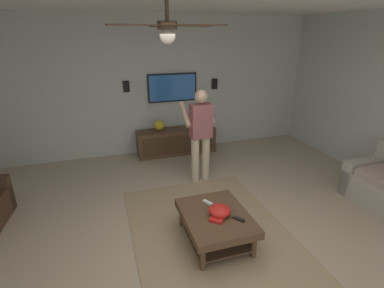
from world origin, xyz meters
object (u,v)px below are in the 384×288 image
at_px(tv, 172,88).
at_px(book, 218,217).
at_px(wall_speaker_left, 214,84).
at_px(ceiling_fan, 169,28).
at_px(remote_black, 239,219).
at_px(bowl, 220,211).
at_px(wall_speaker_right, 126,87).
at_px(vase_round, 159,125).
at_px(remote_white, 208,202).
at_px(media_console, 176,141).
at_px(person_standing, 200,131).
at_px(coffee_table, 216,221).

xyz_separation_m(tv, book, (-3.31, 0.29, -0.99)).
xyz_separation_m(wall_speaker_left, ceiling_fan, (-2.99, 1.72, 1.11)).
bearing_deg(tv, wall_speaker_left, 90.77).
bearing_deg(remote_black, ceiling_fan, -160.81).
bearing_deg(bowl, wall_speaker_right, 12.50).
distance_m(tv, vase_round, 0.85).
relative_size(bowl, wall_speaker_left, 1.24).
bearing_deg(wall_speaker_right, book, -168.50).
xyz_separation_m(bowl, remote_white, (0.29, 0.05, -0.05)).
relative_size(bowl, ceiling_fan, 0.23).
bearing_deg(media_console, remote_black, -1.05).
bearing_deg(wall_speaker_left, vase_round, 98.63).
distance_m(media_console, wall_speaker_right, 1.57).
bearing_deg(wall_speaker_right, bowl, -167.50).
distance_m(remote_white, remote_black, 0.51).
bearing_deg(remote_white, media_console, 147.33).
bearing_deg(media_console, wall_speaker_left, 104.67).
height_order(person_standing, remote_black, person_standing).
distance_m(person_standing, book, 1.85).
relative_size(vase_round, ceiling_fan, 0.18).
xyz_separation_m(remote_white, ceiling_fan, (-0.02, 0.47, 2.14)).
distance_m(wall_speaker_left, wall_speaker_right, 1.93).
relative_size(vase_round, wall_speaker_right, 1.00).
bearing_deg(wall_speaker_right, coffee_table, -167.98).
bearing_deg(coffee_table, vase_round, 1.60).
bearing_deg(person_standing, bowl, 166.94).
xyz_separation_m(tv, wall_speaker_left, (0.01, -0.97, 0.03)).
bearing_deg(wall_speaker_right, vase_round, -108.49).
bearing_deg(bowl, remote_white, 8.97).
distance_m(media_console, vase_round, 0.53).
xyz_separation_m(book, ceiling_fan, (0.34, 0.47, 2.13)).
xyz_separation_m(media_console, person_standing, (-1.33, -0.09, 0.66)).
height_order(coffee_table, person_standing, person_standing).
distance_m(remote_black, wall_speaker_right, 3.70).
xyz_separation_m(coffee_table, book, (-0.09, 0.01, 0.12)).
height_order(wall_speaker_left, wall_speaker_right, wall_speaker_right).
height_order(person_standing, ceiling_fan, ceiling_fan).
bearing_deg(wall_speaker_left, tv, 90.77).
bearing_deg(coffee_table, wall_speaker_right, 12.02).
bearing_deg(wall_speaker_right, ceiling_fan, -176.01).
relative_size(coffee_table, person_standing, 0.61).
xyz_separation_m(media_console, wall_speaker_left, (0.25, -0.97, 1.17)).
distance_m(person_standing, wall_speaker_right, 1.98).
xyz_separation_m(bowl, vase_round, (3.06, 0.12, 0.20)).
relative_size(person_standing, bowl, 5.99).
bearing_deg(remote_white, book, -26.92).
relative_size(tv, ceiling_fan, 0.89).
xyz_separation_m(remote_black, book, (0.10, 0.23, 0.01)).
xyz_separation_m(vase_round, wall_speaker_left, (0.20, -1.33, 0.78)).
bearing_deg(wall_speaker_left, wall_speaker_right, 90.00).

